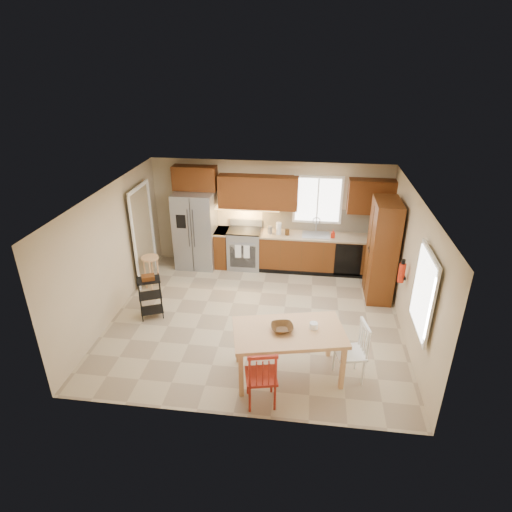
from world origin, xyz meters
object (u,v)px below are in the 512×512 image
object	(u,v)px
range_stove	(245,249)
soap_bottle	(333,234)
pantry	(382,250)
chair_red	(261,375)
fire_extinguisher	(402,273)
chair_white	(350,352)
refrigerator	(196,230)
dining_table	(288,353)
utility_cart	(151,297)
table_bowl	(282,330)
bar_stool	(152,273)
table_jar	(314,327)

from	to	relation	value
range_stove	soap_bottle	distance (m)	2.10
pantry	chair_red	bearing A→B (deg)	-121.55
fire_extinguisher	chair_white	distance (m)	1.98
refrigerator	dining_table	size ratio (longest dim) A/B	1.08
fire_extinguisher	utility_cart	xyz separation A→B (m)	(-4.65, -0.34, -0.67)
refrigerator	soap_bottle	bearing A→B (deg)	-0.45
chair_white	table_bowl	distance (m)	1.11
range_stove	bar_stool	world-z (taller)	range_stove
soap_bottle	pantry	distance (m)	1.31
dining_table	chair_white	size ratio (longest dim) A/B	1.70
pantry	bar_stool	world-z (taller)	pantry
range_stove	soap_bottle	size ratio (longest dim) A/B	4.82
soap_bottle	fire_extinguisher	xyz separation A→B (m)	(1.15, -1.95, 0.10)
refrigerator	bar_stool	world-z (taller)	refrigerator
chair_red	table_bowl	xyz separation A→B (m)	(0.24, 0.65, 0.34)
chair_white	fire_extinguisher	bearing A→B (deg)	-43.82
fire_extinguisher	chair_red	xyz separation A→B (m)	(-2.27, -2.32, -0.60)
table_bowl	bar_stool	xyz separation A→B (m)	(-2.99, 2.40, -0.46)
fire_extinguisher	table_bowl	world-z (taller)	fire_extinguisher
pantry	table_bowl	distance (m)	3.28
bar_stool	fire_extinguisher	bearing A→B (deg)	-6.77
range_stove	chair_white	distance (m)	4.27
chair_red	range_stove	bearing A→B (deg)	88.91
chair_white	utility_cart	bearing A→B (deg)	57.89
soap_bottle	dining_table	distance (m)	3.74
range_stove	pantry	size ratio (longest dim) A/B	0.44
dining_table	chair_white	world-z (taller)	chair_white
chair_white	table_bowl	bearing A→B (deg)	79.78
fire_extinguisher	dining_table	size ratio (longest dim) A/B	0.21
bar_stool	utility_cart	size ratio (longest dim) A/B	0.88
pantry	utility_cart	bearing A→B (deg)	-162.66
refrigerator	dining_table	xyz separation A→B (m)	(2.41, -3.64, -0.50)
range_stove	chair_red	xyz separation A→B (m)	(0.91, -4.35, 0.04)
soap_bottle	utility_cart	size ratio (longest dim) A/B	0.22
table_bowl	bar_stool	distance (m)	3.87
soap_bottle	bar_stool	distance (m)	4.10
soap_bottle	table_bowl	distance (m)	3.72
refrigerator	utility_cart	world-z (taller)	refrigerator
range_stove	bar_stool	distance (m)	2.25
fire_extinguisher	table_bowl	bearing A→B (deg)	-140.51
chair_red	pantry	bearing A→B (deg)	45.52
table_jar	chair_white	bearing A→B (deg)	-5.50
table_jar	chair_red	bearing A→B (deg)	-133.62
fire_extinguisher	utility_cart	world-z (taller)	fire_extinguisher
table_bowl	utility_cart	world-z (taller)	table_bowl
refrigerator	table_bowl	size ratio (longest dim) A/B	5.31
chair_red	table_bowl	distance (m)	0.77
pantry	fire_extinguisher	world-z (taller)	pantry
refrigerator	range_stove	bearing A→B (deg)	2.99
table_jar	range_stove	bearing A→B (deg)	114.42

